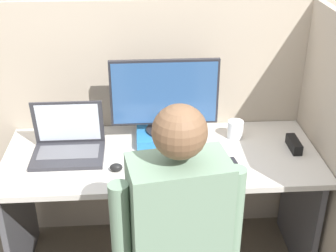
{
  "coord_description": "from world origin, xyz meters",
  "views": [
    {
      "loc": [
        -0.1,
        -1.74,
        1.97
      ],
      "look_at": [
        0.02,
        0.17,
        0.97
      ],
      "focal_mm": 50.0,
      "sensor_mm": 36.0,
      "label": 1
    }
  ],
  "objects_px": {
    "paper_box": "(165,135)",
    "monitor": "(165,96)",
    "carrot_toy": "(160,169)",
    "stapler": "(294,144)",
    "laptop": "(68,145)",
    "coffee_mug": "(235,129)"
  },
  "relations": [
    {
      "from": "stapler",
      "to": "monitor",
      "type": "bearing_deg",
      "value": 167.12
    },
    {
      "from": "paper_box",
      "to": "monitor",
      "type": "xyz_separation_m",
      "value": [
        0.0,
        0.0,
        0.23
      ]
    },
    {
      "from": "paper_box",
      "to": "laptop",
      "type": "bearing_deg",
      "value": -165.95
    },
    {
      "from": "paper_box",
      "to": "laptop",
      "type": "relative_size",
      "value": 0.84
    },
    {
      "from": "paper_box",
      "to": "carrot_toy",
      "type": "bearing_deg",
      "value": -97.56
    },
    {
      "from": "carrot_toy",
      "to": "laptop",
      "type": "bearing_deg",
      "value": 155.28
    },
    {
      "from": "laptop",
      "to": "carrot_toy",
      "type": "bearing_deg",
      "value": -24.72
    },
    {
      "from": "monitor",
      "to": "carrot_toy",
      "type": "height_order",
      "value": "monitor"
    },
    {
      "from": "carrot_toy",
      "to": "stapler",
      "type": "bearing_deg",
      "value": 14.57
    },
    {
      "from": "paper_box",
      "to": "stapler",
      "type": "bearing_deg",
      "value": -12.65
    },
    {
      "from": "monitor",
      "to": "laptop",
      "type": "bearing_deg",
      "value": -165.65
    },
    {
      "from": "monitor",
      "to": "laptop",
      "type": "height_order",
      "value": "monitor"
    },
    {
      "from": "monitor",
      "to": "carrot_toy",
      "type": "distance_m",
      "value": 0.42
    },
    {
      "from": "laptop",
      "to": "carrot_toy",
      "type": "height_order",
      "value": "laptop"
    },
    {
      "from": "paper_box",
      "to": "laptop",
      "type": "height_order",
      "value": "laptop"
    },
    {
      "from": "stapler",
      "to": "laptop",
      "type": "bearing_deg",
      "value": 178.79
    },
    {
      "from": "coffee_mug",
      "to": "laptop",
      "type": "bearing_deg",
      "value": -172.47
    },
    {
      "from": "paper_box",
      "to": "monitor",
      "type": "height_order",
      "value": "monitor"
    },
    {
      "from": "stapler",
      "to": "coffee_mug",
      "type": "xyz_separation_m",
      "value": [
        -0.29,
        0.14,
        0.02
      ]
    },
    {
      "from": "monitor",
      "to": "stapler",
      "type": "height_order",
      "value": "monitor"
    },
    {
      "from": "laptop",
      "to": "stapler",
      "type": "bearing_deg",
      "value": -1.21
    },
    {
      "from": "monitor",
      "to": "stapler",
      "type": "xyz_separation_m",
      "value": [
        0.67,
        -0.15,
        -0.23
      ]
    }
  ]
}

